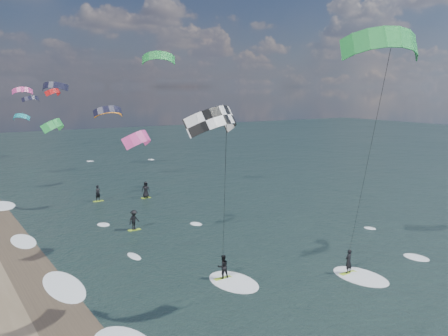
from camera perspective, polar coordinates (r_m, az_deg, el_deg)
wet_sand_strip at (r=28.53m, az=-17.61°, el=-16.52°), size 3.00×240.00×0.00m
kitesurfer_near_a at (r=26.94m, az=17.78°, el=7.40°), size 7.74×8.86×15.53m
kitesurfer_near_b at (r=26.19m, az=0.46°, el=-1.25°), size 6.96×8.80×12.10m
far_kitesurfers at (r=50.03m, az=-10.47°, el=-3.95°), size 7.06×13.22×1.86m
bg_kite_field at (r=73.41m, az=-17.43°, el=7.43°), size 15.53×73.15×9.50m
shoreline_surf at (r=33.03m, az=-17.67°, el=-12.89°), size 2.40×79.40×0.11m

